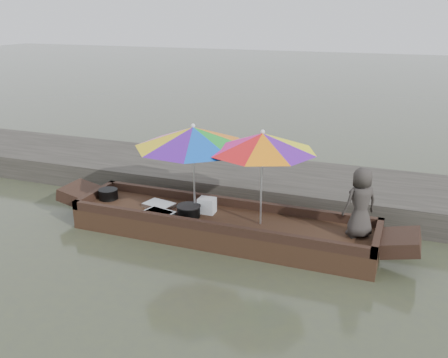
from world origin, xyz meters
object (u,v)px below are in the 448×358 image
(umbrella_bow, at_px, (194,170))
(umbrella_stern, at_px, (261,178))
(charcoal_grill, at_px, (189,211))
(vendor, at_px, (361,203))
(cooking_pot, at_px, (108,194))
(boat_hull, at_px, (222,227))
(supply_bag, at_px, (207,205))
(tray_crayfish, at_px, (158,214))
(tray_scallop, at_px, (159,205))

(umbrella_bow, bearing_deg, umbrella_stern, 0.00)
(umbrella_stern, bearing_deg, charcoal_grill, -173.07)
(vendor, bearing_deg, charcoal_grill, -32.41)
(cooking_pot, distance_m, charcoal_grill, 1.73)
(boat_hull, distance_m, supply_bag, 0.46)
(tray_crayfish, bearing_deg, boat_hull, 18.93)
(cooking_pot, bearing_deg, tray_crayfish, -18.24)
(supply_bag, bearing_deg, cooking_pot, -178.48)
(tray_crayfish, distance_m, supply_bag, 0.83)
(tray_scallop, height_order, umbrella_bow, umbrella_bow)
(vendor, bearing_deg, supply_bag, -38.03)
(vendor, distance_m, umbrella_stern, 1.54)
(charcoal_grill, distance_m, vendor, 2.78)
(tray_crayfish, xyz_separation_m, umbrella_stern, (1.67, 0.34, 0.73))
(supply_bag, bearing_deg, umbrella_stern, -6.95)
(supply_bag, xyz_separation_m, umbrella_bow, (-0.17, -0.12, 0.65))
(cooking_pot, distance_m, vendor, 4.47)
(umbrella_bow, bearing_deg, charcoal_grill, -106.87)
(supply_bag, height_order, umbrella_bow, umbrella_bow)
(cooking_pot, distance_m, umbrella_stern, 3.00)
(tray_scallop, height_order, umbrella_stern, umbrella_stern)
(tray_crayfish, height_order, tray_scallop, tray_crayfish)
(cooking_pot, height_order, supply_bag, supply_bag)
(tray_scallop, bearing_deg, umbrella_bow, -5.71)
(vendor, bearing_deg, boat_hull, -34.92)
(boat_hull, xyz_separation_m, cooking_pot, (-2.25, 0.07, 0.27))
(tray_crayfish, xyz_separation_m, supply_bag, (0.68, 0.46, 0.09))
(tray_crayfish, distance_m, charcoal_grill, 0.51)
(vendor, bearing_deg, cooking_pot, -37.23)
(charcoal_grill, height_order, supply_bag, supply_bag)
(supply_bag, xyz_separation_m, vendor, (2.51, -0.01, 0.42))
(tray_crayfish, height_order, supply_bag, supply_bag)
(supply_bag, relative_size, umbrella_stern, 0.17)
(tray_scallop, xyz_separation_m, umbrella_stern, (1.88, -0.07, 0.74))
(tray_crayfish, distance_m, vendor, 3.26)
(supply_bag, bearing_deg, tray_scallop, -176.90)
(tray_crayfish, xyz_separation_m, tray_scallop, (-0.21, 0.42, -0.01))
(cooking_pot, distance_m, tray_crayfish, 1.32)
(cooking_pot, height_order, vendor, vendor)
(boat_hull, height_order, umbrella_bow, umbrella_bow)
(boat_hull, bearing_deg, umbrella_stern, 0.00)
(tray_scallop, distance_m, charcoal_grill, 0.71)
(vendor, xyz_separation_m, umbrella_stern, (-1.52, -0.11, 0.23))
(boat_hull, distance_m, vendor, 2.31)
(tray_scallop, bearing_deg, boat_hull, -3.40)
(charcoal_grill, relative_size, umbrella_bow, 0.20)
(tray_scallop, height_order, vendor, vendor)
(charcoal_grill, distance_m, umbrella_stern, 1.39)
(cooking_pot, height_order, umbrella_bow, umbrella_bow)
(boat_hull, xyz_separation_m, umbrella_stern, (0.67, 0.00, 0.95))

